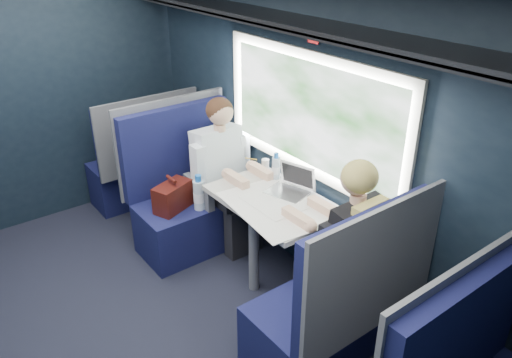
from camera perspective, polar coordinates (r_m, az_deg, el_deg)
ground at (r=3.68m, az=-11.77°, el=-17.33°), size 2.80×4.20×0.01m
room_shell at (r=2.88m, az=-14.08°, el=4.60°), size 3.00×4.40×2.40m
table at (r=3.71m, az=1.64°, el=-3.40°), size 0.62×1.00×0.74m
seat_bay_near at (r=4.36m, az=-7.53°, el=-2.29°), size 1.04×0.62×1.26m
seat_bay_far at (r=3.23m, az=8.98°, el=-14.46°), size 1.04×0.62×1.26m
seat_row_front at (r=5.12m, az=-12.69°, el=1.70°), size 1.04×0.51×1.16m
man at (r=4.21m, az=-3.57°, el=1.36°), size 0.53×0.56×1.32m
woman at (r=3.28m, az=10.38°, el=-6.98°), size 0.53×0.56×1.32m
papers at (r=3.57m, az=2.26°, el=-3.20°), size 0.64×0.86×0.01m
laptop at (r=3.75m, az=4.14°, el=-0.64°), size 0.31×0.35×0.22m
bottle_small at (r=3.92m, az=2.31°, el=1.31°), size 0.06×0.06×0.22m
cup at (r=4.12m, az=1.07°, el=1.73°), size 0.06×0.06×0.08m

